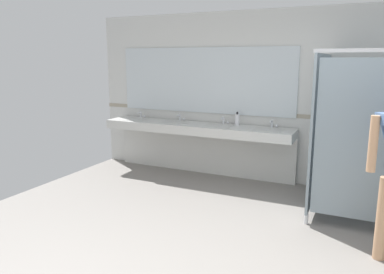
{
  "coord_description": "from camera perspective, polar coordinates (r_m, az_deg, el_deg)",
  "views": [
    {
      "loc": [
        0.92,
        -2.75,
        1.87
      ],
      "look_at": [
        -0.89,
        1.08,
        1.0
      ],
      "focal_mm": 35.19,
      "sensor_mm": 36.0,
      "label": 1
    }
  ],
  "objects": [
    {
      "name": "mirror_panel",
      "position": [
        6.22,
        1.79,
        8.56
      ],
      "size": [
        3.03,
        0.02,
        1.06
      ],
      "primitive_type": "cube",
      "color": "silver",
      "rests_on": "wall_back"
    },
    {
      "name": "vanity_counter",
      "position": [
        6.15,
        0.99,
        0.01
      ],
      "size": [
        3.13,
        0.56,
        0.98
      ],
      "color": "silver",
      "rests_on": "ground_plane"
    },
    {
      "name": "wall_back",
      "position": [
        5.87,
        16.22,
        5.63
      ],
      "size": [
        6.98,
        0.12,
        2.62
      ],
      "primitive_type": "cube",
      "color": "silver",
      "rests_on": "ground_plane"
    },
    {
      "name": "wall_back_tile_band",
      "position": [
        5.83,
        15.98,
        3.05
      ],
      "size": [
        6.98,
        0.01,
        0.06
      ],
      "primitive_type": "cube",
      "color": "#9E937F",
      "rests_on": "wall_back"
    },
    {
      "name": "soap_dispenser",
      "position": [
        5.94,
        6.86,
        2.66
      ],
      "size": [
        0.07,
        0.07,
        0.21
      ],
      "color": "white",
      "rests_on": "vanity_counter"
    }
  ]
}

